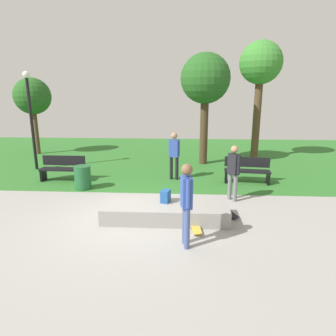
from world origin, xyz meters
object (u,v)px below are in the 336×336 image
at_px(skater_performing_trick, 186,199).
at_px(skateboard_by_ledge, 196,227).
at_px(backpack_on_ledge, 166,196).
at_px(tree_young_birch, 205,80).
at_px(skateboard_spare, 228,212).
at_px(trash_bin, 83,177).
at_px(tree_tall_oak, 32,97).
at_px(lamp_post, 30,111).
at_px(skater_watching, 234,169).
at_px(pedestrian_with_backpack, 174,151).
at_px(park_bench_far_right, 247,170).
at_px(concrete_ledge, 165,212).
at_px(tree_slender_maple, 261,66).
at_px(park_bench_far_left, 63,168).

xyz_separation_m(skater_performing_trick, skateboard_by_ledge, (0.24, 0.79, -0.99)).
bearing_deg(backpack_on_ledge, skater_performing_trick, 35.05).
bearing_deg(tree_young_birch, skateboard_spare, -86.85).
height_order(skateboard_spare, trash_bin, trash_bin).
bearing_deg(backpack_on_ledge, tree_tall_oak, -121.17).
distance_m(tree_young_birch, lamp_post, 7.44).
relative_size(skater_watching, pedestrian_with_backpack, 0.95).
distance_m(skateboard_by_ledge, park_bench_far_right, 4.39).
bearing_deg(concrete_ledge, skateboard_spare, 14.07).
xyz_separation_m(skateboard_by_ledge, park_bench_far_right, (1.97, 3.90, 0.42)).
distance_m(tree_slender_maple, lamp_post, 10.32).
xyz_separation_m(tree_slender_maple, pedestrian_with_backpack, (-3.84, -3.86, -3.31)).
bearing_deg(skater_performing_trick, concrete_ledge, 111.56).
xyz_separation_m(skateboard_by_ledge, lamp_post, (-6.61, 5.37, 2.39)).
height_order(tree_slender_maple, tree_young_birch, tree_slender_maple).
distance_m(concrete_ledge, trash_bin, 3.76).
bearing_deg(pedestrian_with_backpack, concrete_ledge, -91.38).
relative_size(tree_tall_oak, tree_young_birch, 0.81).
bearing_deg(tree_slender_maple, lamp_post, -164.74).
bearing_deg(trash_bin, lamp_post, 139.02).
bearing_deg(pedestrian_with_backpack, trash_bin, -156.22).
bearing_deg(park_bench_far_left, tree_young_birch, 29.80).
bearing_deg(skateboard_by_ledge, tree_slender_maple, 68.46).
relative_size(skateboard_spare, tree_slender_maple, 0.15).
xyz_separation_m(tree_tall_oak, trash_bin, (4.46, -5.77, -2.59)).
distance_m(skater_performing_trick, trash_bin, 5.06).
distance_m(skateboard_spare, pedestrian_with_backpack, 3.75).
height_order(concrete_ledge, skateboard_by_ledge, concrete_ledge).
bearing_deg(lamp_post, tree_young_birch, 11.50).
relative_size(skater_performing_trick, skateboard_spare, 2.18).
relative_size(concrete_ledge, tree_tall_oak, 0.80).
bearing_deg(pedestrian_with_backpack, skateboard_spare, -64.34).
height_order(tree_slender_maple, lamp_post, tree_slender_maple).
xyz_separation_m(park_bench_far_left, tree_tall_oak, (-3.39, 4.84, 2.51)).
height_order(tree_tall_oak, tree_young_birch, tree_young_birch).
bearing_deg(trash_bin, skateboard_spare, -22.62).
bearing_deg(lamp_post, park_bench_far_right, -9.76).
bearing_deg(tree_slender_maple, skater_performing_trick, -111.11).
bearing_deg(park_bench_far_right, concrete_ledge, -128.81).
bearing_deg(trash_bin, park_bench_far_right, 10.54).
bearing_deg(trash_bin, skateboard_by_ledge, -37.57).
height_order(concrete_ledge, tree_slender_maple, tree_slender_maple).
height_order(skateboard_spare, park_bench_far_left, park_bench_far_left).
distance_m(tree_slender_maple, trash_bin, 9.49).
bearing_deg(skater_performing_trick, skateboard_by_ledge, 73.32).
height_order(concrete_ledge, park_bench_far_right, park_bench_far_right).
xyz_separation_m(skater_performing_trick, skater_watching, (1.40, 2.82, -0.07)).
xyz_separation_m(concrete_ledge, lamp_post, (-5.86, 4.86, 2.26)).
bearing_deg(park_bench_far_left, tree_slender_maple, 28.24).
relative_size(tree_tall_oak, lamp_post, 0.98).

